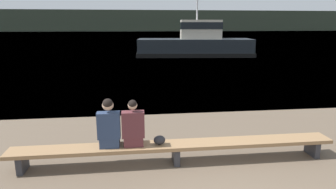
{
  "coord_description": "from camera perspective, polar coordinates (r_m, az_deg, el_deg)",
  "views": [
    {
      "loc": [
        -1.49,
        -3.14,
        2.9
      ],
      "look_at": [
        -0.39,
        5.69,
        0.78
      ],
      "focal_mm": 32.0,
      "sensor_mm": 36.0,
      "label": 1
    }
  ],
  "objects": [
    {
      "name": "shopping_bag",
      "position": [
        6.31,
        -1.64,
        -8.67
      ],
      "size": [
        0.24,
        0.19,
        0.19
      ],
      "color": "#232328",
      "rests_on": "bench_main"
    },
    {
      "name": "bench_main",
      "position": [
        6.42,
        1.51,
        -9.94
      ],
      "size": [
        6.82,
        0.51,
        0.43
      ],
      "color": "#8E6B47",
      "rests_on": "ground"
    },
    {
      "name": "person_right",
      "position": [
        6.19,
        -6.66,
        -6.17
      ],
      "size": [
        0.46,
        0.41,
        0.99
      ],
      "color": "#56282D",
      "rests_on": "bench_main"
    },
    {
      "name": "person_left",
      "position": [
        6.19,
        -11.19,
        -5.92
      ],
      "size": [
        0.46,
        0.42,
        1.03
      ],
      "color": "navy",
      "rests_on": "bench_main"
    },
    {
      "name": "water_surface",
      "position": [
        129.39,
        -6.59,
        11.99
      ],
      "size": [
        240.0,
        240.0,
        0.0
      ],
      "primitive_type": "plane",
      "color": "teal",
      "rests_on": "ground"
    },
    {
      "name": "far_shoreline",
      "position": [
        124.55,
        -6.61,
        13.78
      ],
      "size": [
        600.0,
        12.0,
        8.01
      ],
      "primitive_type": "cube",
      "color": "#384233",
      "rests_on": "ground"
    },
    {
      "name": "tugboat_red",
      "position": [
        27.59,
        5.32,
        9.4
      ],
      "size": [
        10.68,
        4.13,
        5.83
      ],
      "rotation": [
        0.0,
        0.0,
        1.47
      ],
      "color": "black",
      "rests_on": "water_surface"
    }
  ]
}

